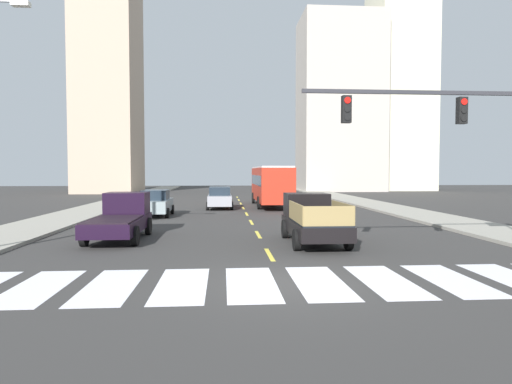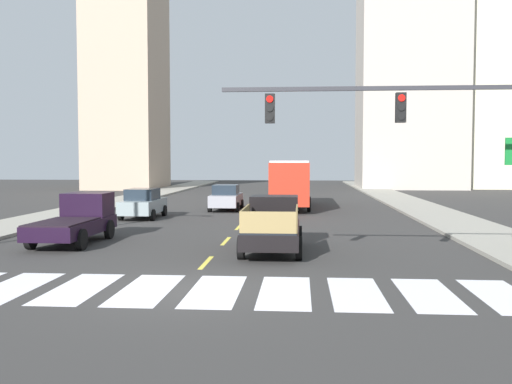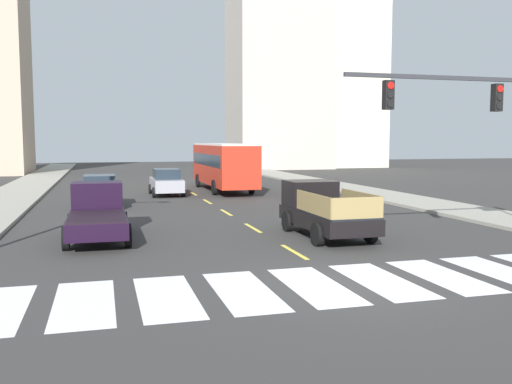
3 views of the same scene
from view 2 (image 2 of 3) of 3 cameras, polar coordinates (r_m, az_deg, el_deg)
name	(u,v)px [view 2 (image 2 of 3)]	position (r m, az deg, el deg)	size (l,w,h in m)	color
ground_plane	(181,290)	(15.14, -7.50, -9.67)	(160.00, 160.00, 0.00)	#333231
sidewalk_right	(448,219)	(33.62, 18.55, -2.58)	(3.58, 110.00, 0.15)	gray
sidewalk_left	(55,216)	(35.62, -19.37, -2.28)	(3.58, 110.00, 0.15)	gray
crosswalk_stripe_2	(14,287)	(16.64, -23.00, -8.71)	(1.30, 3.71, 0.01)	silver
crosswalk_stripe_3	(80,288)	(15.91, -17.17, -9.14)	(1.30, 3.71, 0.01)	silver
crosswalk_stripe_4	(147,289)	(15.35, -10.83, -9.51)	(1.30, 3.71, 0.01)	silver
crosswalk_stripe_5	(215,291)	(14.98, -4.09, -9.77)	(1.30, 3.71, 0.01)	silver
crosswalk_stripe_6	(285,292)	(14.83, 2.90, -9.91)	(1.30, 3.71, 0.01)	silver
crosswalk_stripe_7	(356,293)	(14.89, 9.93, -9.90)	(1.30, 3.71, 0.01)	silver
crosswalk_stripe_8	(429,294)	(15.17, 16.81, -9.74)	(1.30, 3.71, 0.01)	silver
crosswalk_stripe_9	(502,296)	(15.65, 23.34, -9.47)	(1.30, 3.71, 0.01)	silver
lane_dash_0	(206,262)	(18.99, -4.99, -7.01)	(0.16, 2.40, 0.01)	yellow
lane_dash_1	(226,241)	(23.88, -3.02, -4.90)	(0.16, 2.40, 0.01)	yellow
lane_dash_2	(239,227)	(28.80, -1.73, -3.50)	(0.16, 2.40, 0.01)	yellow
lane_dash_3	(248,217)	(33.75, -0.82, -2.51)	(0.16, 2.40, 0.01)	yellow
lane_dash_4	(255,210)	(38.71, -0.14, -1.78)	(0.16, 2.40, 0.01)	yellow
lane_dash_5	(260,204)	(43.68, 0.38, -1.21)	(0.16, 2.40, 0.01)	yellow
lane_dash_6	(264,200)	(48.65, 0.80, -0.75)	(0.16, 2.40, 0.01)	yellow
lane_dash_7	(267,196)	(53.63, 1.14, -0.39)	(0.16, 2.40, 0.01)	yellow
pickup_stakebed	(273,225)	(21.31, 1.68, -3.34)	(2.18, 5.20, 1.96)	black
pickup_dark	(77,220)	(24.59, -17.39, -2.65)	(2.18, 5.20, 1.96)	black
city_bus	(291,180)	(40.14, 3.46, 1.19)	(2.72, 10.80, 3.32)	#B62A19
sedan_far	(143,203)	(33.72, -11.18, -1.12)	(2.02, 4.40, 1.72)	gray
sedan_near_left	(226,198)	(38.26, -2.99, -0.55)	(2.02, 4.40, 1.72)	#94949C
traffic_signal_gantry	(442,130)	(17.08, 18.05, 5.89)	(9.38, 0.27, 6.00)	#2D2D33
tower_tall_centre	(127,38)	(70.83, -12.77, 14.69)	(7.81, 10.51, 35.11)	tan
block_mid_left	(410,79)	(71.08, 15.08, 10.81)	(11.84, 9.40, 25.79)	#AEA499
block_low_right	(492,59)	(75.85, 22.44, 12.13)	(8.51, 9.37, 30.88)	beige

